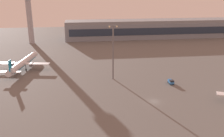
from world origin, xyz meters
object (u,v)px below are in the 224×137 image
Objects in this scene: cargo_loader at (171,82)px; apron_light_west at (113,49)px; control_tower at (29,11)px; airplane_far_stand at (23,63)px.

apron_light_west reaches higher than cargo_loader.
control_tower is 11.07× the size of cargo_loader.
cargo_loader is 0.15× the size of apron_light_west.
control_tower is at bearing 106.26° from airplane_far_stand.
control_tower reaches higher than cargo_loader.
airplane_far_stand is 9.50× the size of cargo_loader.
control_tower is 135.68m from cargo_loader.
control_tower is 74.95m from airplane_far_stand.
control_tower is 109.55m from apron_light_west.
airplane_far_stand is at bearing 155.97° from apron_light_west.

